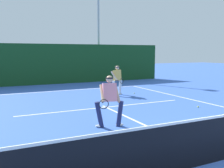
% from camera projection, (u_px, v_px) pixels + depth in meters
% --- Properties ---
extents(ground_plane, '(80.00, 80.00, 0.00)m').
position_uv_depth(ground_plane, '(221.00, 160.00, 5.63)').
color(ground_plane, '#3B63BF').
extents(court_line_baseline_far, '(9.21, 0.10, 0.01)m').
position_uv_depth(court_line_baseline_far, '(69.00, 90.00, 15.96)').
color(court_line_baseline_far, white).
rests_on(court_line_baseline_far, ground_plane).
extents(court_line_service, '(7.51, 0.10, 0.01)m').
position_uv_depth(court_line_service, '(106.00, 107.00, 11.05)').
color(court_line_service, white).
rests_on(court_line_service, ground_plane).
extents(court_line_centre, '(0.10, 6.40, 0.01)m').
position_uv_depth(court_line_centre, '(142.00, 124.00, 8.48)').
color(court_line_centre, white).
rests_on(court_line_centre, ground_plane).
extents(tennis_net, '(10.10, 0.09, 1.12)m').
position_uv_depth(tennis_net, '(222.00, 137.00, 5.56)').
color(tennis_net, '#1E4723').
rests_on(tennis_net, ground_plane).
extents(player_near, '(1.03, 0.86, 1.64)m').
position_uv_depth(player_near, '(109.00, 99.00, 8.04)').
color(player_near, '#1E234C').
rests_on(player_near, ground_plane).
extents(player_far, '(0.74, 0.91, 1.62)m').
position_uv_depth(player_far, '(117.00, 79.00, 14.08)').
color(player_far, silver).
rests_on(player_far, ground_plane).
extents(tennis_ball, '(0.07, 0.07, 0.07)m').
position_uv_depth(tennis_ball, '(134.00, 93.00, 14.65)').
color(tennis_ball, '#D1E033').
rests_on(tennis_ball, ground_plane).
extents(tennis_ball_extra, '(0.07, 0.07, 0.07)m').
position_uv_depth(tennis_ball_extra, '(198.00, 107.00, 11.00)').
color(tennis_ball_extra, '#D1E033').
rests_on(tennis_ball_extra, ground_plane).
extents(back_fence_windscreen, '(17.82, 0.12, 2.96)m').
position_uv_depth(back_fence_windscreen, '(55.00, 64.00, 18.97)').
color(back_fence_windscreen, '#16431D').
rests_on(back_fence_windscreen, ground_plane).
extents(light_pole, '(0.55, 0.44, 8.45)m').
position_uv_depth(light_pole, '(98.00, 20.00, 21.90)').
color(light_pole, '#9EA39E').
rests_on(light_pole, ground_plane).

